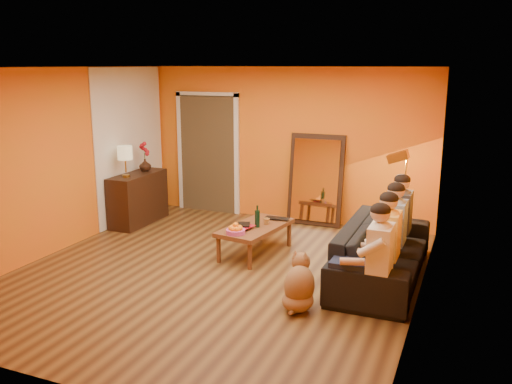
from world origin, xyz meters
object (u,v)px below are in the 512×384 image
at_px(sideboard, 138,198).
at_px(wine_bottle, 257,216).
at_px(sofa, 382,251).
at_px(coffee_table, 255,240).
at_px(table_lamp, 125,162).
at_px(floor_lamp, 404,203).
at_px(person_mid_right, 395,230).
at_px(person_far_right, 401,219).
at_px(person_far_left, 380,259).
at_px(laptop, 276,220).
at_px(vase, 145,165).
at_px(person_mid_left, 388,243).
at_px(tumbler, 266,221).
at_px(mirror_frame, 316,180).
at_px(dog, 300,282).

relative_size(sideboard, wine_bottle, 3.81).
xyz_separation_m(sofa, coffee_table, (-1.81, 0.20, -0.14)).
relative_size(table_lamp, floor_lamp, 0.35).
height_order(person_mid_right, person_far_right, same).
xyz_separation_m(table_lamp, person_far_left, (4.37, -1.59, -0.49)).
bearing_deg(floor_lamp, coffee_table, -154.14).
relative_size(sofa, floor_lamp, 1.66).
xyz_separation_m(table_lamp, sofa, (4.24, -0.59, -0.76)).
xyz_separation_m(coffee_table, floor_lamp, (1.91, 0.89, 0.51)).
height_order(person_far_left, person_mid_right, same).
bearing_deg(laptop, vase, 166.03).
bearing_deg(coffee_table, vase, 167.91).
xyz_separation_m(person_far_right, vase, (-4.37, 0.49, 0.34)).
distance_m(person_mid_left, person_far_right, 1.10).
bearing_deg(person_far_left, wine_bottle, 148.62).
bearing_deg(vase, table_lamp, -90.00).
xyz_separation_m(table_lamp, vase, (0.00, 0.55, -0.15)).
height_order(person_mid_left, laptop, person_mid_left).
bearing_deg(tumbler, vase, 162.21).
xyz_separation_m(person_mid_left, wine_bottle, (-1.89, 0.60, -0.03)).
bearing_deg(person_mid_right, sofa, -142.43).
relative_size(mirror_frame, person_far_left, 1.25).
distance_m(table_lamp, wine_bottle, 2.58).
bearing_deg(person_mid_left, floor_lamp, 91.11).
distance_m(sideboard, person_far_left, 4.76).
xyz_separation_m(table_lamp, floor_lamp, (4.34, 0.50, -0.39)).
bearing_deg(person_far_left, vase, 153.91).
relative_size(person_far_left, person_mid_right, 1.00).
relative_size(mirror_frame, person_far_right, 1.25).
height_order(table_lamp, dog, table_lamp).
height_order(sofa, person_far_right, person_far_right).
distance_m(coffee_table, tumbler, 0.30).
distance_m(floor_lamp, person_mid_left, 1.55).
distance_m(person_far_left, person_mid_right, 1.10).
distance_m(sofa, person_far_right, 0.71).
xyz_separation_m(person_far_right, wine_bottle, (-1.89, -0.50, -0.03)).
height_order(sofa, vase, vase).
bearing_deg(person_far_left, person_far_right, 90.00).
bearing_deg(dog, wine_bottle, 110.33).
bearing_deg(sideboard, mirror_frame, 21.16).
distance_m(person_far_right, vase, 4.41).
xyz_separation_m(table_lamp, person_far_right, (4.37, 0.06, -0.49)).
xyz_separation_m(sofa, wine_bottle, (-1.76, 0.15, 0.23)).
bearing_deg(person_mid_right, person_far_right, 90.00).
xyz_separation_m(person_mid_right, vase, (-4.37, 1.04, 0.34)).
height_order(table_lamp, person_far_right, table_lamp).
bearing_deg(floor_lamp, person_mid_right, -87.49).
bearing_deg(dog, coffee_table, 110.62).
bearing_deg(wine_bottle, laptop, 72.00).
relative_size(person_mid_left, wine_bottle, 3.94).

